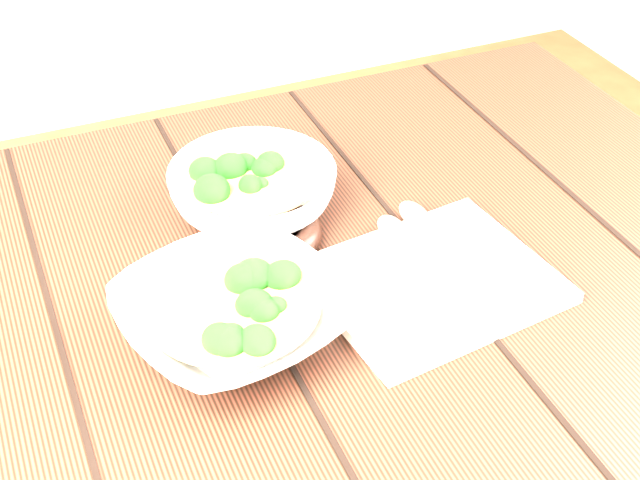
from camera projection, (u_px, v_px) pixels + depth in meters
table at (274, 369)px, 1.02m from camera, size 1.20×0.80×0.75m
soup_bowl_front at (233, 313)px, 0.87m from camera, size 0.26×0.26×0.06m
soup_bowl_back at (253, 190)px, 1.03m from camera, size 0.25×0.25×0.07m
trivet at (272, 233)px, 1.00m from camera, size 0.13×0.13×0.03m
napkin at (433, 282)px, 0.94m from camera, size 0.26×0.22×0.01m
spoon_left at (405, 250)px, 0.97m from camera, size 0.04×0.20×0.01m
spoon_right at (429, 234)px, 0.99m from camera, size 0.04×0.20×0.01m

